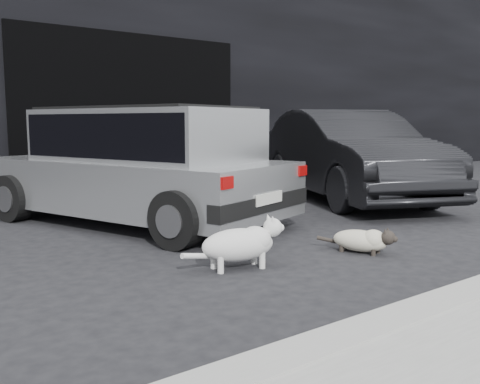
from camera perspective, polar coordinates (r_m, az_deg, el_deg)
ground at (r=5.39m, az=-1.74°, el=-4.81°), size 80.00×80.00×0.00m
building_facade at (r=11.13m, az=-16.25°, el=14.16°), size 34.00×4.00×5.00m
garage_opening at (r=9.21m, az=-11.37°, el=8.28°), size 4.00×0.10×2.60m
silver_hatchback at (r=6.15m, az=-10.49°, el=3.33°), size 2.64×3.87×1.31m
second_car at (r=8.09m, az=11.41°, el=3.91°), size 2.90×4.27×1.33m
cat_siamese at (r=4.84m, az=13.16°, el=-5.04°), size 0.40×0.68×0.25m
cat_white at (r=4.22m, az=0.30°, el=-5.45°), size 0.88×0.43×0.41m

